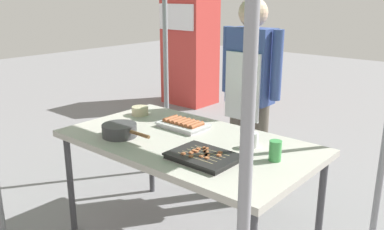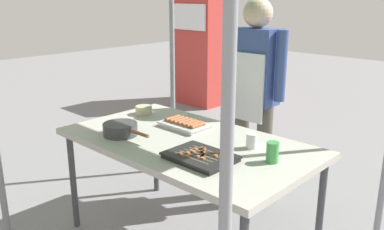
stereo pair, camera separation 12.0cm
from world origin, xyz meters
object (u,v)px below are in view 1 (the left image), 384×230
Objects in this scene: condiment_bowl at (140,111)px; neighbor_stall_left at (190,49)px; drink_cup_near_edge at (275,151)px; stall_table at (187,148)px; tray_grilled_sausages at (183,124)px; cooking_wok at (120,130)px; vendor_woman at (250,85)px; tray_meat_skewers at (203,157)px; drink_cup_by_wok at (253,140)px.

neighbor_stall_left is at bearing 124.17° from condiment_bowl.
condiment_bowl is at bearing 174.26° from drink_cup_near_edge.
drink_cup_near_edge is at bearing 5.99° from stall_table.
tray_grilled_sausages is 0.86× the size of cooking_wok.
stall_table is at bearing 95.55° from vendor_woman.
stall_table is 0.60m from drink_cup_near_edge.
cooking_wok reaches higher than stall_table.
tray_meat_skewers is at bearing -141.55° from drink_cup_near_edge.
neighbor_stall_left reaches higher than condiment_bowl.
tray_meat_skewers is at bearing -106.71° from drink_cup_by_wok.
drink_cup_by_wok is at bearing 73.29° from tray_meat_skewers.
drink_cup_near_edge reaches higher than drink_cup_by_wok.
neighbor_stall_left is (-2.83, 2.71, 0.03)m from drink_cup_by_wok.
cooking_wok is 1.00m from drink_cup_near_edge.
cooking_wok is 1.11m from vendor_woman.
vendor_woman is (0.55, 0.65, 0.17)m from condiment_bowl.
cooking_wok is at bearing -175.62° from tray_meat_skewers.
drink_cup_near_edge is at bearing -5.74° from condiment_bowl.
stall_table is 0.98× the size of neighbor_stall_left.
neighbor_stall_left is at bearing 123.92° from cooking_wok.
tray_meat_skewers is 4.10m from neighbor_stall_left.
cooking_wok is at bearing -115.27° from tray_grilled_sausages.
drink_cup_by_wok reaches higher than cooking_wok.
tray_meat_skewers is 0.97× the size of cooking_wok.
drink_cup_by_wok is at bearing 154.88° from drink_cup_near_edge.
vendor_woman reaches higher than drink_cup_near_edge.
drink_cup_by_wok is (0.38, 0.16, 0.10)m from stall_table.
drink_cup_near_edge reaches higher than cooking_wok.
condiment_bowl is 0.87m from vendor_woman.
drink_cup_by_wok is (0.10, 0.34, 0.03)m from tray_meat_skewers.
drink_cup_by_wok is 0.06× the size of vendor_woman.
vendor_woman is (-0.08, 0.84, 0.25)m from stall_table.
stall_table is 12.84× the size of condiment_bowl.
tray_grilled_sausages is at bearing 64.73° from cooking_wok.
vendor_woman is at bearing 75.00° from cooking_wok.
vendor_woman reaches higher than stall_table.
tray_meat_skewers is (0.28, -0.18, 0.07)m from stall_table.
tray_meat_skewers is 3.25× the size of drink_cup_near_edge.
stall_table is at bearing -174.01° from drink_cup_near_edge.
condiment_bowl is 0.08× the size of neighbor_stall_left.
cooking_wok reaches higher than tray_grilled_sausages.
vendor_woman reaches higher than tray_grilled_sausages.
condiment_bowl is at bearing 122.30° from cooking_wok.
stall_table is at bearing 32.17° from cooking_wok.
tray_meat_skewers is 0.65m from cooking_wok.
tray_grilled_sausages is at bearing -2.14° from condiment_bowl.
drink_cup_by_wok reaches higher than tray_meat_skewers.
drink_cup_by_wok reaches higher than condiment_bowl.
drink_cup_near_edge is at bearing 38.45° from tray_meat_skewers.
stall_table is 0.44m from cooking_wok.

